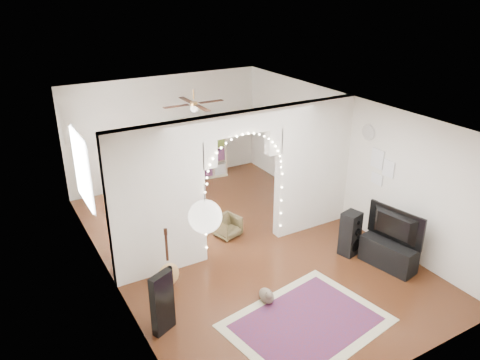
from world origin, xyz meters
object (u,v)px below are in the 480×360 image
acoustic_guitar (168,266)px  dining_table (151,164)px  dining_chair_left (227,226)px  floor_speaker (350,234)px  media_console (388,254)px  bookcase (197,150)px  dining_chair_right (159,185)px

acoustic_guitar → dining_table: size_ratio=0.73×
dining_table → dining_chair_left: bearing=-87.5°
acoustic_guitar → floor_speaker: bearing=12.1°
media_console → dining_table: (-2.52, 5.33, 0.43)m
bookcase → dining_table: bearing=-169.7°
acoustic_guitar → dining_table: (1.15, 3.91, 0.27)m
dining_chair_left → acoustic_guitar: bearing=-165.3°
dining_table → dining_chair_right: size_ratio=2.21×
floor_speaker → dining_table: 5.16m
bookcase → dining_chair_right: bookcase is taller
dining_table → dining_chair_right: dining_table is taller
bookcase → dining_table: bookcase is taller
floor_speaker → media_console: 0.76m
dining_chair_right → bookcase: bearing=1.9°
dining_table → dining_chair_right: bearing=-93.6°
acoustic_guitar → dining_chair_right: bearing=96.2°
dining_chair_left → dining_table: bearing=84.2°
dining_chair_left → dining_chair_right: 2.57m
acoustic_guitar → dining_chair_right: size_ratio=1.61×
acoustic_guitar → dining_chair_left: (1.67, 0.99, -0.20)m
floor_speaker → media_console: floor_speaker is taller
bookcase → media_console: bearing=-71.2°
dining_table → acoustic_guitar: bearing=-114.0°
acoustic_guitar → dining_chair_right: (1.17, 3.51, -0.15)m
dining_table → dining_chair_right: 0.58m
acoustic_guitar → dining_table: acoustic_guitar is taller
media_console → dining_table: size_ratio=0.77×
floor_speaker → dining_table: size_ratio=0.67×
dining_table → floor_speaker: bearing=-72.5°
floor_speaker → media_console: (0.32, -0.67, -0.18)m
dining_chair_left → dining_chair_right: (-0.50, 2.52, 0.05)m
media_console → dining_chair_right: size_ratio=1.70×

